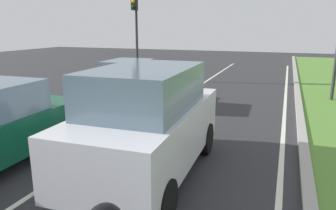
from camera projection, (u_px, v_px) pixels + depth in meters
name	position (u px, v px, depth m)	size (l,w,h in m)	color
ground_plane	(184.00, 109.00, 12.07)	(60.00, 60.00, 0.00)	#2D2D30
lane_line_center	(167.00, 107.00, 12.30)	(0.12, 32.00, 0.01)	silver
lane_line_right_edge	(284.00, 118.00, 10.84)	(0.12, 32.00, 0.01)	silver
curb_right	(300.00, 118.00, 10.66)	(0.24, 48.00, 0.12)	#9E9B93
car_suv_ahead	(148.00, 122.00, 6.37)	(2.08, 4.55, 2.28)	silver
car_hatchback_far	(130.00, 82.00, 12.57)	(1.84, 3.76, 1.78)	maroon
traffic_light_overhead_left	(135.00, 19.00, 17.53)	(0.32, 0.50, 5.09)	#2D2D2D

